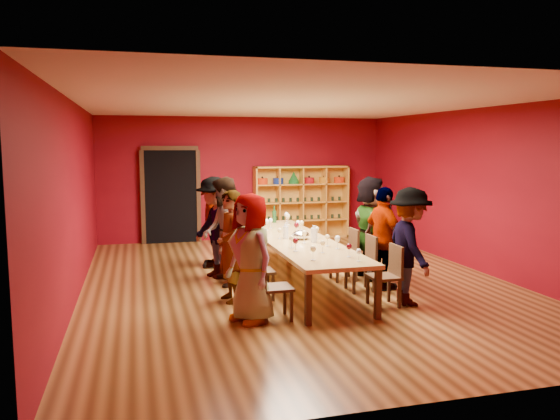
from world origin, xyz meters
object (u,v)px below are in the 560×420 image
(person_left_1, at_px, (230,246))
(person_right_0, at_px, (410,246))
(chair_person_right_0, at_px, (389,272))
(wine_bottle, at_px, (274,216))
(person_right_2, at_px, (371,228))
(chair_person_left_0, at_px, (270,283))
(chair_person_right_2, at_px, (348,252))
(person_left_4, at_px, (213,223))
(chair_person_left_4, at_px, (228,240))
(chair_person_left_2, at_px, (242,255))
(chair_person_right_1, at_px, (365,260))
(person_left_2, at_px, (224,231))
(tasting_table, at_px, (297,242))
(shelving_unit, at_px, (301,199))
(person_right_1, at_px, (384,238))
(chair_person_left_3, at_px, (236,248))
(person_left_0, at_px, (251,258))
(spittoon_bowl, at_px, (301,235))
(chair_person_left_1, at_px, (254,267))
(person_left_3, at_px, (215,227))

(person_left_1, bearing_deg, person_right_0, 61.86)
(chair_person_right_0, xyz_separation_m, wine_bottle, (-0.80, 3.61, 0.39))
(person_left_1, height_order, person_right_2, person_right_2)
(chair_person_left_0, bearing_deg, person_left_1, 110.17)
(person_left_1, xyz_separation_m, wine_bottle, (1.39, 2.79, 0.05))
(chair_person_right_2, bearing_deg, person_left_4, 142.34)
(chair_person_left_4, bearing_deg, chair_person_left_2, -90.00)
(chair_person_right_1, bearing_deg, chair_person_right_0, -90.00)
(person_left_2, height_order, chair_person_left_4, person_left_2)
(tasting_table, xyz_separation_m, shelving_unit, (1.40, 4.32, 0.28))
(chair_person_right_0, height_order, wine_bottle, wine_bottle)
(shelving_unit, height_order, person_left_2, person_left_2)
(wine_bottle, bearing_deg, chair_person_left_2, -119.37)
(tasting_table, xyz_separation_m, person_right_1, (1.23, -0.77, 0.13))
(chair_person_left_2, bearing_deg, person_left_1, -110.55)
(tasting_table, bearing_deg, person_left_4, 127.12)
(chair_person_left_3, height_order, chair_person_right_0, same)
(person_right_2, bearing_deg, person_left_0, 125.26)
(chair_person_left_2, xyz_separation_m, chair_person_right_2, (1.82, -0.20, 0.00))
(person_right_1, bearing_deg, person_right_0, 171.33)
(chair_person_left_0, bearing_deg, chair_person_right_1, 29.74)
(tasting_table, height_order, spittoon_bowl, spittoon_bowl)
(shelving_unit, relative_size, person_left_1, 1.44)
(tasting_table, height_order, person_left_4, person_left_4)
(chair_person_right_1, bearing_deg, chair_person_right_2, 90.00)
(shelving_unit, distance_m, person_left_0, 6.65)
(chair_person_left_4, bearing_deg, shelving_unit, 49.98)
(chair_person_left_2, relative_size, chair_person_left_3, 1.00)
(chair_person_left_1, distance_m, person_right_1, 2.17)
(chair_person_left_4, bearing_deg, person_left_2, -102.02)
(chair_person_left_3, xyz_separation_m, chair_person_right_1, (1.82, -1.50, 0.00))
(chair_person_left_0, bearing_deg, tasting_table, 63.33)
(chair_person_left_2, xyz_separation_m, person_right_0, (2.15, -1.79, 0.36))
(person_right_2, bearing_deg, chair_person_left_4, 54.22)
(wine_bottle, bearing_deg, person_left_1, -116.44)
(shelving_unit, xyz_separation_m, chair_person_left_3, (-2.31, -3.58, -0.49))
(chair_person_left_1, height_order, person_left_4, person_left_4)
(chair_person_right_1, bearing_deg, person_left_0, -153.42)
(chair_person_left_0, xyz_separation_m, chair_person_right_0, (1.82, 0.18, 0.00))
(person_left_4, xyz_separation_m, chair_person_right_2, (2.10, -1.62, -0.36))
(person_right_1, bearing_deg, person_left_1, 82.12)
(person_left_4, height_order, chair_person_right_0, person_left_4)
(chair_person_left_2, xyz_separation_m, person_right_1, (2.14, -0.93, 0.34))
(person_right_1, distance_m, person_right_2, 0.73)
(person_left_4, distance_m, person_right_2, 3.00)
(person_left_4, relative_size, chair_person_right_0, 1.91)
(chair_person_left_3, bearing_deg, chair_person_left_0, -90.00)
(chair_person_left_4, height_order, wine_bottle, wine_bottle)
(person_left_3, relative_size, chair_person_right_1, 2.00)
(wine_bottle, bearing_deg, chair_person_left_0, -105.12)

